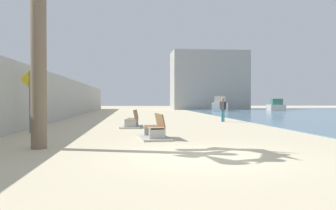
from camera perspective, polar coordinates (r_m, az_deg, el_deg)
The scene contains 9 objects.
ground_plane at distance 27.20m, azimuth -2.05°, elevation -2.36°, with size 120.00×120.00×0.00m, color beige.
seawall at distance 27.69m, azimuth -17.74°, elevation 1.10°, with size 0.80×64.00×3.32m, color #ADAAA3.
bench_near at distance 13.55m, azimuth -2.20°, elevation -4.60°, with size 1.31×2.20×0.98m.
bench_far at distance 19.18m, azimuth -5.93°, elevation -3.00°, with size 1.31×2.20×0.98m.
person_walking at distance 24.18m, azimuth 9.05°, elevation -0.46°, with size 0.38×0.42×1.67m.
boat_outer at distance 46.92m, azimuth 8.52°, elevation -0.06°, with size 3.12×5.07×2.00m.
boat_mid_bay at distance 51.38m, azimuth 17.38°, elevation -0.17°, with size 2.88×4.56×1.64m.
pedestrian_sign at distance 17.08m, azimuth -21.82°, elevation 1.73°, with size 0.85×0.08×2.90m.
harbor_building at distance 56.55m, azimuth 6.75°, elevation 4.01°, with size 12.00×6.00×9.28m, color #9E9E99.
Camera 1 is at (-1.82, -9.10, 1.52)m, focal length 36.94 mm.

